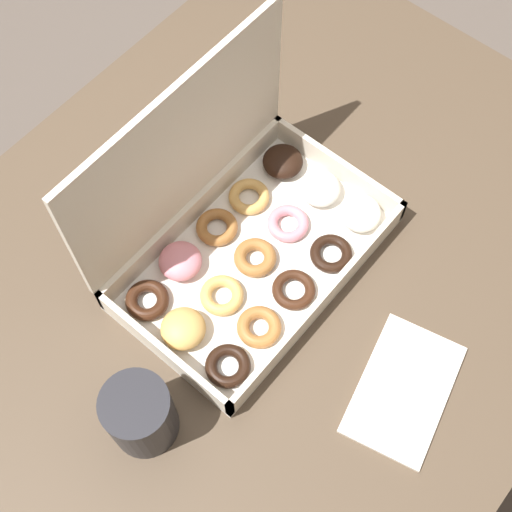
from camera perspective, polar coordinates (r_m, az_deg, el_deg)
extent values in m
plane|color=#564C44|center=(1.65, 1.09, -11.00)|extent=(8.00, 8.00, 0.00)
cube|color=#4C3D2D|center=(0.98, 1.80, 0.18)|extent=(0.98, 0.81, 0.03)
cylinder|color=#4C3D2D|center=(1.60, 1.60, 12.67)|extent=(0.06, 0.06, 0.70)
cube|color=silver|center=(0.95, 0.00, -0.45)|extent=(0.36, 0.22, 0.01)
cube|color=beige|center=(0.91, 5.23, -3.76)|extent=(0.36, 0.01, 0.04)
cube|color=beige|center=(0.97, -4.89, 3.84)|extent=(0.36, 0.01, 0.04)
cube|color=beige|center=(0.89, -7.42, -7.65)|extent=(0.01, 0.22, 0.04)
cube|color=beige|center=(1.01, 6.53, 7.05)|extent=(0.01, 0.22, 0.04)
cube|color=beige|center=(0.86, -5.96, 8.50)|extent=(0.36, 0.01, 0.22)
torus|color=black|center=(0.89, -2.26, -8.79)|extent=(0.06, 0.06, 0.02)
torus|color=#9E6633|center=(0.90, 0.25, -5.71)|extent=(0.06, 0.06, 0.02)
torus|color=#381E11|center=(0.93, 3.04, -2.71)|extent=(0.06, 0.06, 0.01)
torus|color=black|center=(0.95, 6.03, 0.19)|extent=(0.06, 0.06, 0.01)
ellipsoid|color=white|center=(0.98, 8.34, 3.40)|extent=(0.06, 0.06, 0.03)
ellipsoid|color=tan|center=(0.90, -5.84, -5.80)|extent=(0.06, 0.06, 0.03)
torus|color=tan|center=(0.92, -2.75, -3.17)|extent=(0.06, 0.06, 0.02)
torus|color=#9E6633|center=(0.94, -0.07, -0.12)|extent=(0.06, 0.06, 0.02)
torus|color=pink|center=(0.97, 2.57, 2.62)|extent=(0.06, 0.06, 0.01)
ellipsoid|color=white|center=(0.99, 5.12, 5.40)|extent=(0.06, 0.06, 0.03)
torus|color=#381E11|center=(0.93, -8.69, -3.52)|extent=(0.06, 0.06, 0.02)
ellipsoid|color=pink|center=(0.94, -6.07, -0.41)|extent=(0.06, 0.06, 0.03)
torus|color=#9E6633|center=(0.97, -3.15, 2.31)|extent=(0.06, 0.06, 0.02)
torus|color=tan|center=(0.99, -0.56, 4.78)|extent=(0.06, 0.06, 0.01)
ellipsoid|color=black|center=(1.01, 2.16, 7.56)|extent=(0.06, 0.06, 0.03)
cylinder|color=#232328|center=(0.84, -9.24, -12.43)|extent=(0.08, 0.08, 0.10)
cylinder|color=black|center=(0.80, -9.75, -11.58)|extent=(0.07, 0.07, 0.01)
cube|color=silver|center=(0.91, 11.72, -10.39)|extent=(0.19, 0.14, 0.01)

